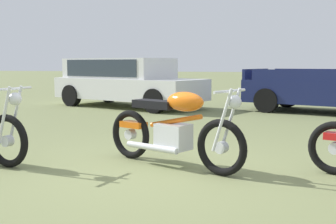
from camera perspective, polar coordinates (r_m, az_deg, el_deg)
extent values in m
plane|color=olive|center=(5.13, -1.33, -8.11)|extent=(120.00, 120.00, 0.00)
torus|color=black|center=(5.71, -20.43, -3.59)|extent=(0.67, 0.24, 0.67)
cylinder|color=silver|center=(5.71, -20.43, -3.59)|extent=(0.16, 0.13, 0.14)
cylinder|color=silver|center=(5.69, -19.48, -0.31)|extent=(0.27, 0.10, 0.72)
cylinder|color=silver|center=(5.57, -20.83, -0.50)|extent=(0.27, 0.10, 0.72)
cylinder|color=silver|center=(5.57, -20.00, 2.88)|extent=(0.18, 0.63, 0.03)
sphere|color=silver|center=(5.53, -19.53, 1.63)|extent=(0.19, 0.19, 0.16)
torus|color=black|center=(5.00, 7.07, -4.67)|extent=(0.64, 0.36, 0.66)
torus|color=black|center=(5.88, -4.98, -2.95)|extent=(0.64, 0.36, 0.66)
cylinder|color=silver|center=(5.00, 7.07, -4.67)|extent=(0.17, 0.15, 0.14)
cylinder|color=silver|center=(5.88, -4.98, -2.95)|extent=(0.17, 0.15, 0.14)
cylinder|color=silver|center=(4.99, 8.26, -0.92)|extent=(0.26, 0.15, 0.72)
cylinder|color=silver|center=(4.84, 7.15, -1.13)|extent=(0.26, 0.15, 0.72)
cube|color=silver|center=(5.39, 0.71, -3.26)|extent=(0.49, 0.44, 0.32)
cylinder|color=orange|center=(5.34, 0.97, -1.18)|extent=(0.74, 0.39, 0.22)
ellipsoid|color=orange|center=(5.22, 2.26, 1.38)|extent=(0.58, 0.46, 0.24)
cube|color=black|center=(5.53, -1.71, 1.04)|extent=(0.65, 0.47, 0.10)
cube|color=orange|center=(5.82, -4.57, -1.66)|extent=(0.40, 0.32, 0.08)
cylinder|color=silver|center=(4.86, 8.17, 2.74)|extent=(0.30, 0.59, 0.03)
sphere|color=silver|center=(4.84, 8.76, 1.29)|extent=(0.21, 0.21, 0.16)
cylinder|color=silver|center=(5.43, -2.17, -4.69)|extent=(0.76, 0.41, 0.08)
torus|color=black|center=(5.37, 21.20, -4.46)|extent=(0.62, 0.31, 0.63)
cylinder|color=silver|center=(5.37, 21.20, -4.46)|extent=(0.17, 0.14, 0.14)
cube|color=silver|center=(12.78, -5.17, 3.11)|extent=(4.90, 3.33, 0.60)
cube|color=silver|center=(13.03, -6.52, 5.72)|extent=(3.56, 2.65, 0.60)
cube|color=#2D3842|center=(13.03, -6.53, 5.80)|extent=(3.13, 2.51, 0.48)
cylinder|color=black|center=(12.48, 2.82, 2.00)|extent=(0.68, 0.44, 0.64)
cylinder|color=black|center=(11.16, -1.76, 1.47)|extent=(0.68, 0.44, 0.64)
cylinder|color=black|center=(14.47, -7.78, 2.56)|extent=(0.68, 0.44, 0.64)
cylinder|color=black|center=(13.34, -12.62, 2.14)|extent=(0.68, 0.44, 0.64)
cube|color=#161E4C|center=(12.91, 19.20, 4.77)|extent=(2.38, 0.92, 0.28)
cube|color=#161E4C|center=(11.28, 16.98, 4.66)|extent=(2.38, 0.92, 0.28)
cube|color=#161E4C|center=(12.59, 11.50, 4.97)|extent=(0.65, 1.62, 0.28)
cylinder|color=black|center=(13.17, 15.49, 2.00)|extent=(0.68, 0.42, 0.64)
cylinder|color=black|center=(11.60, 12.85, 1.50)|extent=(0.68, 0.42, 0.64)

